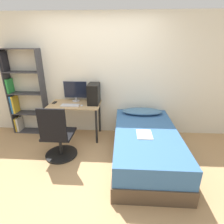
# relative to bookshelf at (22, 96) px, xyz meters

# --- Properties ---
(ground_plane) EXTENTS (14.00, 14.00, 0.00)m
(ground_plane) POSITION_rel_bookshelf_xyz_m (1.67, -1.36, -0.86)
(ground_plane) COLOR tan
(wall_back) EXTENTS (8.00, 0.05, 2.50)m
(wall_back) POSITION_rel_bookshelf_xyz_m (1.67, 0.16, 0.39)
(wall_back) COLOR silver
(wall_back) RESTS_ON ground_plane
(desk) EXTENTS (1.05, 0.60, 0.76)m
(desk) POSITION_rel_bookshelf_xyz_m (1.20, -0.17, -0.22)
(desk) COLOR tan
(desk) RESTS_ON ground_plane
(bookshelf) EXTENTS (0.78, 0.26, 1.83)m
(bookshelf) POSITION_rel_bookshelf_xyz_m (0.00, 0.00, 0.00)
(bookshelf) COLOR #38383D
(bookshelf) RESTS_ON ground_plane
(office_chair) EXTENTS (0.57, 0.57, 0.99)m
(office_chair) POSITION_rel_bookshelf_xyz_m (1.08, -0.95, -0.49)
(office_chair) COLOR black
(office_chair) RESTS_ON ground_plane
(bed) EXTENTS (1.08, 2.03, 0.55)m
(bed) POSITION_rel_bookshelf_xyz_m (2.60, -0.88, -0.59)
(bed) COLOR #4C3D2D
(bed) RESTS_ON ground_plane
(pillow) EXTENTS (0.82, 0.36, 0.11)m
(pillow) POSITION_rel_bookshelf_xyz_m (2.60, -0.13, -0.26)
(pillow) COLOR teal
(pillow) RESTS_ON bed
(magazine) EXTENTS (0.24, 0.32, 0.01)m
(magazine) POSITION_rel_bookshelf_xyz_m (2.54, -1.03, -0.30)
(magazine) COLOR silver
(magazine) RESTS_ON bed
(monitor) EXTENTS (0.51, 0.17, 0.44)m
(monitor) POSITION_rel_bookshelf_xyz_m (1.18, 0.03, 0.13)
(monitor) COLOR #B7B7BC
(monitor) RESTS_ON desk
(keyboard) EXTENTS (0.37, 0.14, 0.02)m
(keyboard) POSITION_rel_bookshelf_xyz_m (1.14, -0.29, -0.09)
(keyboard) COLOR silver
(keyboard) RESTS_ON desk
(pc_tower) EXTENTS (0.22, 0.42, 0.41)m
(pc_tower) POSITION_rel_bookshelf_xyz_m (1.59, -0.10, 0.10)
(pc_tower) COLOR black
(pc_tower) RESTS_ON desk
(mouse) EXTENTS (0.06, 0.09, 0.02)m
(mouse) POSITION_rel_bookshelf_xyz_m (1.37, -0.29, -0.09)
(mouse) COLOR silver
(mouse) RESTS_ON desk
(phone) EXTENTS (0.07, 0.14, 0.01)m
(phone) POSITION_rel_bookshelf_xyz_m (0.75, -0.13, -0.10)
(phone) COLOR black
(phone) RESTS_ON desk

